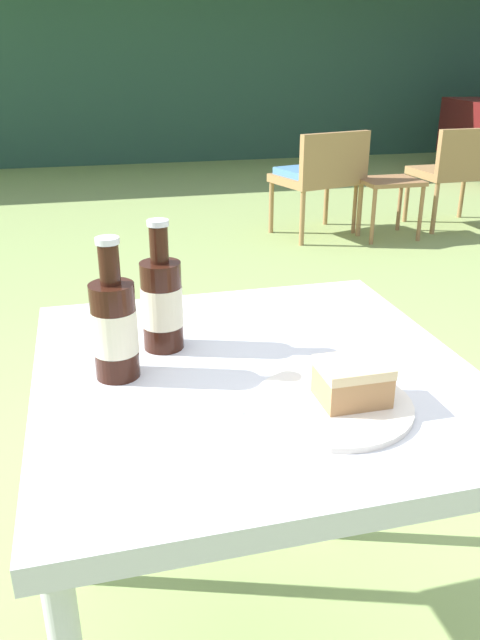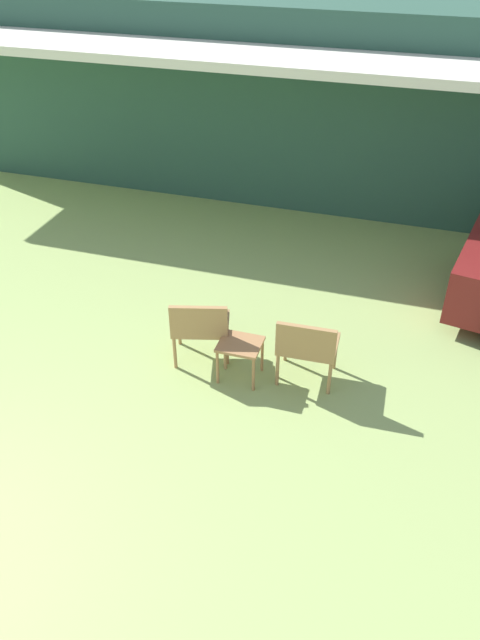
% 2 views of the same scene
% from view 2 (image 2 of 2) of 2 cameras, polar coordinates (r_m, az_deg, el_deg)
% --- Properties ---
extents(cabin_building, '(11.54, 5.28, 2.83)m').
position_cam_2_polar(cabin_building, '(11.34, 4.34, 21.12)').
color(cabin_building, '#284C3D').
rests_on(cabin_building, ground_plane).
extents(wicker_chair_cushioned, '(0.68, 0.60, 0.77)m').
position_cam_2_polar(wicker_chair_cushioned, '(6.40, -3.65, -0.26)').
color(wicker_chair_cushioned, '#9E7547').
rests_on(wicker_chair_cushioned, ground_plane).
extents(wicker_chair_plain, '(0.60, 0.49, 0.77)m').
position_cam_2_polar(wicker_chair_plain, '(6.14, 6.17, -2.19)').
color(wicker_chair_plain, '#9E7547').
rests_on(wicker_chair_plain, ground_plane).
extents(garden_side_table, '(0.42, 0.37, 0.43)m').
position_cam_2_polar(garden_side_table, '(6.22, 0.01, -2.60)').
color(garden_side_table, '#996B42').
rests_on(garden_side_table, ground_plane).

